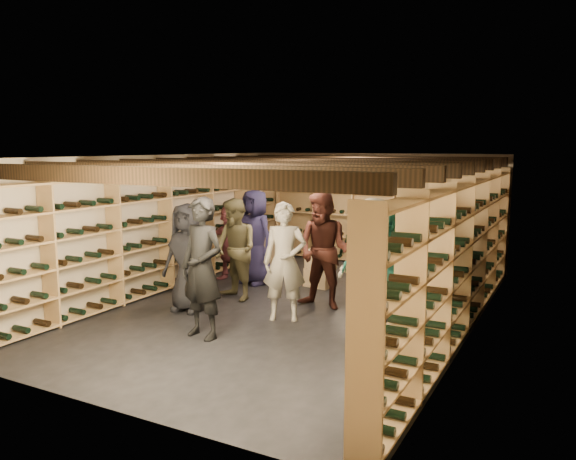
# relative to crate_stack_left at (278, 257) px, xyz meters

# --- Properties ---
(ground) EXTENTS (8.00, 8.00, 0.00)m
(ground) POSITION_rel_crate_stack_left_xyz_m (1.37, -1.97, -0.34)
(ground) COLOR black
(ground) RESTS_ON ground
(walls) EXTENTS (5.52, 8.02, 2.40)m
(walls) POSITION_rel_crate_stack_left_xyz_m (1.37, -1.97, 0.86)
(walls) COLOR #C3B297
(walls) RESTS_ON ground
(ceiling) EXTENTS (5.50, 8.00, 0.01)m
(ceiling) POSITION_rel_crate_stack_left_xyz_m (1.37, -1.97, 2.06)
(ceiling) COLOR beige
(ceiling) RESTS_ON walls
(ceiling_joists) EXTENTS (5.40, 7.12, 0.18)m
(ceiling_joists) POSITION_rel_crate_stack_left_xyz_m (1.37, -1.97, 1.92)
(ceiling_joists) COLOR black
(ceiling_joists) RESTS_ON ground
(wine_rack_left) EXTENTS (0.32, 7.50, 2.15)m
(wine_rack_left) POSITION_rel_crate_stack_left_xyz_m (-1.20, -1.97, 0.74)
(wine_rack_left) COLOR #AC8354
(wine_rack_left) RESTS_ON ground
(wine_rack_right) EXTENTS (0.32, 7.50, 2.15)m
(wine_rack_right) POSITION_rel_crate_stack_left_xyz_m (3.94, -1.97, 0.74)
(wine_rack_right) COLOR #AC8354
(wine_rack_right) RESTS_ON ground
(wine_rack_back) EXTENTS (4.70, 0.30, 2.15)m
(wine_rack_back) POSITION_rel_crate_stack_left_xyz_m (1.37, 1.86, 0.73)
(wine_rack_back) COLOR #AC8354
(wine_rack_back) RESTS_ON ground
(crate_stack_left) EXTENTS (0.58, 0.48, 0.68)m
(crate_stack_left) POSITION_rel_crate_stack_left_xyz_m (0.00, 0.00, 0.00)
(crate_stack_left) COLOR #A58457
(crate_stack_left) RESTS_ON ground
(crate_stack_right) EXTENTS (0.55, 0.41, 0.68)m
(crate_stack_right) POSITION_rel_crate_stack_left_xyz_m (1.21, -0.58, 0.00)
(crate_stack_right) COLOR #A58457
(crate_stack_right) RESTS_ON ground
(crate_loose) EXTENTS (0.57, 0.44, 0.17)m
(crate_loose) POSITION_rel_crate_stack_left_xyz_m (2.88, 0.19, -0.25)
(crate_loose) COLOR #A58457
(crate_loose) RESTS_ON ground
(person_0) EXTENTS (0.85, 0.58, 1.69)m
(person_0) POSITION_rel_crate_stack_left_xyz_m (0.01, -2.91, 0.51)
(person_0) COLOR black
(person_0) RESTS_ON ground
(person_1) EXTENTS (0.75, 0.55, 1.90)m
(person_1) POSITION_rel_crate_stack_left_xyz_m (0.96, -3.81, 0.61)
(person_1) COLOR black
(person_1) RESTS_ON ground
(person_2) EXTENTS (1.02, 0.93, 1.70)m
(person_2) POSITION_rel_crate_stack_left_xyz_m (0.31, -2.04, 0.51)
(person_2) COLOR brown
(person_2) RESTS_ON ground
(person_3) EXTENTS (1.31, 0.97, 1.82)m
(person_3) POSITION_rel_crate_stack_left_xyz_m (2.75, -2.13, 0.57)
(person_3) COLOR beige
(person_3) RESTS_ON ground
(person_4) EXTENTS (1.17, 0.65, 1.88)m
(person_4) POSITION_rel_crate_stack_left_xyz_m (3.15, -2.87, 0.60)
(person_4) COLOR #207163
(person_4) RESTS_ON ground
(person_5) EXTENTS (1.43, 0.71, 1.48)m
(person_5) POSITION_rel_crate_stack_left_xyz_m (-0.56, -0.85, 0.40)
(person_5) COLOR brown
(person_5) RESTS_ON ground
(person_6) EXTENTS (0.98, 0.77, 1.77)m
(person_6) POSITION_rel_crate_stack_left_xyz_m (0.02, -0.92, 0.54)
(person_6) COLOR #242149
(person_6) RESTS_ON ground
(person_7) EXTENTS (0.75, 0.64, 1.75)m
(person_7) POSITION_rel_crate_stack_left_xyz_m (1.56, -2.62, 0.54)
(person_7) COLOR gray
(person_7) RESTS_ON ground
(person_8) EXTENTS (0.94, 0.76, 1.85)m
(person_8) POSITION_rel_crate_stack_left_xyz_m (1.81, -1.79, 0.59)
(person_8) COLOR #3F1B15
(person_8) RESTS_ON ground
(person_10) EXTENTS (1.10, 0.76, 1.73)m
(person_10) POSITION_rel_crate_stack_left_xyz_m (2.44, -1.68, 0.52)
(person_10) COLOR #264737
(person_10) RESTS_ON ground
(person_11) EXTENTS (1.75, 1.13, 1.80)m
(person_11) POSITION_rel_crate_stack_left_xyz_m (2.91, -0.67, 0.56)
(person_11) COLOR #6F4C7E
(person_11) RESTS_ON ground
(person_12) EXTENTS (0.86, 0.68, 1.55)m
(person_12) POSITION_rel_crate_stack_left_xyz_m (3.55, -1.80, 0.44)
(person_12) COLOR #2F3034
(person_12) RESTS_ON ground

